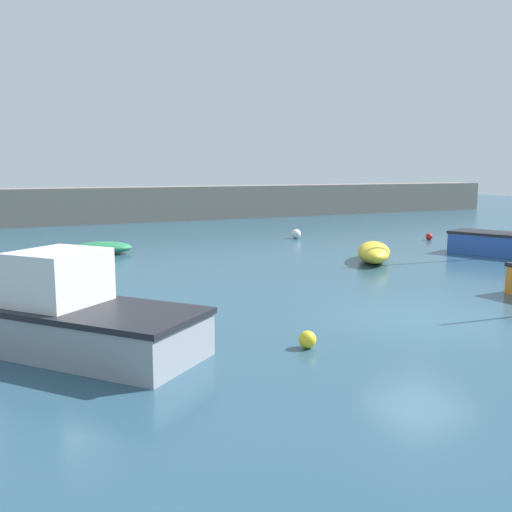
{
  "coord_description": "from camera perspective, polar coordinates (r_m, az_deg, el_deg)",
  "views": [
    {
      "loc": [
        -10.1,
        -10.99,
        3.8
      ],
      "look_at": [
        -0.4,
        8.88,
        0.45
      ],
      "focal_mm": 40.0,
      "sensor_mm": 36.0,
      "label": 1
    }
  ],
  "objects": [
    {
      "name": "mooring_buoy_red",
      "position": [
        32.48,
        16.93,
        1.87
      ],
      "size": [
        0.37,
        0.37,
        0.37
      ],
      "primitive_type": "sphere",
      "color": "red",
      "rests_on": "ground_plane"
    },
    {
      "name": "mooring_buoy_yellow",
      "position": [
        12.41,
        5.17,
        -8.32
      ],
      "size": [
        0.38,
        0.38,
        0.38
      ],
      "primitive_type": "sphere",
      "color": "yellow",
      "rests_on": "ground_plane"
    },
    {
      "name": "harbor_breakwater",
      "position": [
        43.31,
        -12.54,
        5.07
      ],
      "size": [
        67.25,
        3.14,
        2.54
      ],
      "primitive_type": "cube",
      "color": "slate",
      "rests_on": "ground_plane"
    },
    {
      "name": "rowboat_blue_near",
      "position": [
        26.84,
        -15.09,
        0.8
      ],
      "size": [
        2.96,
        2.22,
        0.57
      ],
      "rotation": [
        0.0,
        0.0,
        5.97
      ],
      "color": "#287A4C",
      "rests_on": "ground_plane"
    },
    {
      "name": "ground_plane",
      "position": [
        15.42,
        16.12,
        -6.37
      ],
      "size": [
        120.0,
        120.0,
        0.2
      ],
      "primitive_type": "cube",
      "color": "#284C60"
    },
    {
      "name": "open_tender_yellow",
      "position": [
        24.19,
        11.69,
        0.39
      ],
      "size": [
        3.18,
        3.66,
        0.82
      ],
      "rotation": [
        0.0,
        0.0,
        0.94
      ],
      "color": "yellow",
      "rests_on": "ground_plane"
    },
    {
      "name": "mooring_buoy_white",
      "position": [
        31.82,
        4.03,
        2.23
      ],
      "size": [
        0.53,
        0.53,
        0.53
      ],
      "primitive_type": "sphere",
      "color": "white",
      "rests_on": "ground_plane"
    },
    {
      "name": "motorboat_grey_hull",
      "position": [
        12.65,
        -17.92,
        -5.87
      ],
      "size": [
        5.22,
        5.73,
        2.13
      ],
      "rotation": [
        0.0,
        0.0,
        5.39
      ],
      "color": "gray",
      "rests_on": "ground_plane"
    }
  ]
}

